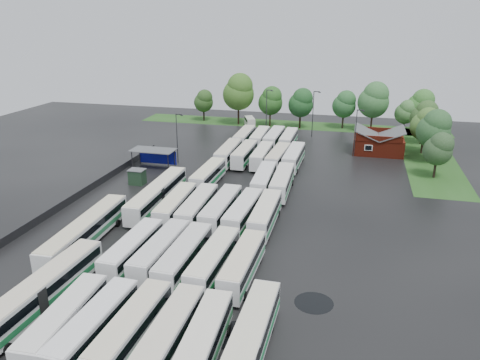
% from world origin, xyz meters
% --- Properties ---
extents(ground, '(160.00, 160.00, 0.00)m').
position_xyz_m(ground, '(0.00, 0.00, 0.00)').
color(ground, black).
rests_on(ground, ground).
extents(brick_building, '(10.07, 8.60, 5.39)m').
position_xyz_m(brick_building, '(24.00, 42.77, 1.87)').
color(brick_building, maroon).
rests_on(brick_building, ground).
extents(wash_shed, '(8.20, 4.20, 3.58)m').
position_xyz_m(wash_shed, '(-17.20, 22.02, 2.99)').
color(wash_shed, '#2D2D30').
rests_on(wash_shed, ground).
extents(utility_hut, '(2.70, 2.20, 2.62)m').
position_xyz_m(utility_hut, '(-16.20, 12.60, 1.32)').
color(utility_hut, black).
rests_on(utility_hut, ground).
extents(grass_strip_north, '(80.00, 10.00, 0.01)m').
position_xyz_m(grass_strip_north, '(2.00, 64.80, 0.01)').
color(grass_strip_north, '#24521A').
rests_on(grass_strip_north, ground).
extents(grass_strip_east, '(10.00, 50.00, 0.01)m').
position_xyz_m(grass_strip_east, '(34.00, 42.80, 0.01)').
color(grass_strip_east, '#24521A').
rests_on(grass_strip_east, ground).
extents(west_fence, '(0.10, 50.00, 1.20)m').
position_xyz_m(west_fence, '(-22.20, 8.00, 0.60)').
color(west_fence, '#2D2D30').
rests_on(west_fence, ground).
extents(bus_r0c0, '(3.06, 11.89, 3.28)m').
position_xyz_m(bus_r0c0, '(-4.27, -26.20, 1.80)').
color(bus_r0c0, silver).
rests_on(bus_r0c0, ground).
extents(bus_r0c1, '(2.82, 11.81, 3.27)m').
position_xyz_m(bus_r0c1, '(-1.38, -26.17, 1.80)').
color(bus_r0c1, silver).
rests_on(bus_r0c1, ground).
extents(bus_r0c2, '(2.76, 11.85, 3.29)m').
position_xyz_m(bus_r0c2, '(1.92, -25.72, 1.81)').
color(bus_r0c2, silver).
rests_on(bus_r0c2, ground).
extents(bus_r0c3, '(2.57, 11.79, 3.28)m').
position_xyz_m(bus_r0c3, '(5.38, -25.69, 1.80)').
color(bus_r0c3, silver).
rests_on(bus_r0c3, ground).
extents(bus_r0c4, '(3.01, 11.91, 3.29)m').
position_xyz_m(bus_r0c4, '(8.43, -25.94, 1.81)').
color(bus_r0c4, silver).
rests_on(bus_r0c4, ground).
extents(bus_r1c0, '(2.68, 11.78, 3.27)m').
position_xyz_m(bus_r1c0, '(-4.56, -12.40, 1.80)').
color(bus_r1c0, silver).
rests_on(bus_r1c0, ground).
extents(bus_r1c1, '(2.85, 12.11, 3.35)m').
position_xyz_m(bus_r1c1, '(-1.21, -12.16, 1.85)').
color(bus_r1c1, silver).
rests_on(bus_r1c1, ground).
extents(bus_r1c2, '(2.78, 12.29, 3.41)m').
position_xyz_m(bus_r1c2, '(1.81, -12.67, 1.88)').
color(bus_r1c2, silver).
rests_on(bus_r1c2, ground).
extents(bus_r1c3, '(2.93, 12.10, 3.35)m').
position_xyz_m(bus_r1c3, '(5.25, -12.72, 1.84)').
color(bus_r1c3, silver).
rests_on(bus_r1c3, ground).
extents(bus_r1c4, '(2.70, 11.83, 3.28)m').
position_xyz_m(bus_r1c4, '(8.53, -12.60, 1.80)').
color(bus_r1c4, silver).
rests_on(bus_r1c4, ground).
extents(bus_r2c0, '(2.99, 12.07, 3.34)m').
position_xyz_m(bus_r2c0, '(-4.59, 1.06, 1.83)').
color(bus_r2c0, silver).
rests_on(bus_r2c0, ground).
extents(bus_r2c1, '(2.87, 12.25, 3.40)m').
position_xyz_m(bus_r2c1, '(-1.36, 1.07, 1.87)').
color(bus_r2c1, silver).
rests_on(bus_r2c1, ground).
extents(bus_r2c2, '(2.81, 12.48, 3.46)m').
position_xyz_m(bus_r2c2, '(2.02, 1.24, 1.90)').
color(bus_r2c2, silver).
rests_on(bus_r2c2, ground).
extents(bus_r2c3, '(3.02, 12.06, 3.33)m').
position_xyz_m(bus_r2c3, '(5.21, 1.12, 1.83)').
color(bus_r2c3, silver).
rests_on(bus_r2c3, ground).
extents(bus_r2c4, '(2.69, 12.14, 3.37)m').
position_xyz_m(bus_r2c4, '(8.30, 1.03, 1.86)').
color(bus_r2c4, silver).
rests_on(bus_r2c4, ground).
extents(bus_r3c0, '(2.68, 12.00, 3.33)m').
position_xyz_m(bus_r3c0, '(-4.22, 14.77, 1.83)').
color(bus_r3c0, silver).
rests_on(bus_r3c0, ground).
extents(bus_r3c3, '(3.10, 12.15, 3.35)m').
position_xyz_m(bus_r3c3, '(5.32, 14.73, 1.84)').
color(bus_r3c3, silver).
rests_on(bus_r3c3, ground).
extents(bus_r3c4, '(2.97, 12.29, 3.40)m').
position_xyz_m(bus_r3c4, '(8.38, 14.47, 1.87)').
color(bus_r3c4, silver).
rests_on(bus_r3c4, ground).
extents(bus_r4c0, '(2.92, 12.51, 3.47)m').
position_xyz_m(bus_r4c0, '(-4.45, 28.30, 1.91)').
color(bus_r4c0, silver).
rests_on(bus_r4c0, ground).
extents(bus_r4c1, '(2.61, 12.00, 3.34)m').
position_xyz_m(bus_r4c1, '(-1.31, 28.65, 1.83)').
color(bus_r4c1, silver).
rests_on(bus_r4c1, ground).
extents(bus_r4c2, '(2.62, 11.79, 3.27)m').
position_xyz_m(bus_r4c2, '(2.16, 28.50, 1.80)').
color(bus_r4c2, silver).
rests_on(bus_r4c2, ground).
extents(bus_r4c3, '(3.06, 12.02, 3.32)m').
position_xyz_m(bus_r4c3, '(5.33, 28.25, 1.83)').
color(bus_r4c3, silver).
rests_on(bus_r4c3, ground).
extents(bus_r4c4, '(2.82, 12.43, 3.45)m').
position_xyz_m(bus_r4c4, '(8.27, 28.66, 1.90)').
color(bus_r4c4, silver).
rests_on(bus_r4c4, ground).
extents(bus_r5c0, '(2.78, 12.12, 3.36)m').
position_xyz_m(bus_r5c0, '(-4.49, 41.65, 1.85)').
color(bus_r5c0, silver).
rests_on(bus_r5c0, ground).
extents(bus_r5c1, '(2.82, 11.86, 3.28)m').
position_xyz_m(bus_r5c1, '(-1.11, 42.00, 1.81)').
color(bus_r5c1, silver).
rests_on(bus_r5c1, ground).
extents(bus_r5c2, '(2.77, 12.44, 3.46)m').
position_xyz_m(bus_r5c2, '(2.10, 41.98, 1.90)').
color(bus_r5c2, silver).
rests_on(bus_r5c2, ground).
extents(bus_r5c3, '(2.52, 11.77, 3.27)m').
position_xyz_m(bus_r5c3, '(5.24, 42.18, 1.80)').
color(bus_r5c3, silver).
rests_on(bus_r5c3, ground).
extents(artic_bus_west_a, '(3.22, 18.42, 3.40)m').
position_xyz_m(artic_bus_west_a, '(-9.11, -23.21, 1.89)').
color(artic_bus_west_a, silver).
rests_on(artic_bus_west_a, ground).
extents(artic_bus_west_b, '(2.94, 18.33, 3.39)m').
position_xyz_m(artic_bus_west_b, '(-8.90, 4.51, 1.88)').
color(artic_bus_west_b, silver).
rests_on(artic_bus_west_b, ground).
extents(artic_bus_west_c, '(3.34, 18.36, 3.39)m').
position_xyz_m(artic_bus_west_c, '(-12.37, -9.59, 1.88)').
color(artic_bus_west_c, silver).
rests_on(artic_bus_west_c, ground).
extents(artic_bus_east, '(2.67, 18.02, 3.34)m').
position_xyz_m(artic_bus_east, '(12.12, -26.51, 1.85)').
color(artic_bus_east, silver).
rests_on(artic_bus_east, ground).
extents(minibus, '(3.95, 5.86, 2.41)m').
position_xyz_m(minibus, '(-7.58, 60.15, 1.33)').
color(minibus, silver).
rests_on(minibus, ground).
extents(tree_north_0, '(5.18, 5.17, 8.57)m').
position_xyz_m(tree_north_0, '(-21.18, 63.89, 5.51)').
color(tree_north_0, black).
rests_on(tree_north_0, ground).
extents(tree_north_1, '(8.11, 8.11, 13.44)m').
position_xyz_m(tree_north_1, '(-10.84, 61.69, 8.65)').
color(tree_north_1, '#301F14').
rests_on(tree_north_1, ground).
extents(tree_north_2, '(6.27, 6.27, 10.38)m').
position_xyz_m(tree_north_2, '(-2.44, 61.84, 6.68)').
color(tree_north_2, '#352413').
rests_on(tree_north_2, ground).
extents(tree_north_3, '(6.23, 6.23, 10.31)m').
position_xyz_m(tree_north_3, '(5.45, 61.09, 6.63)').
color(tree_north_3, black).
rests_on(tree_north_3, ground).
extents(tree_north_4, '(5.87, 5.87, 9.72)m').
position_xyz_m(tree_north_4, '(16.01, 63.88, 6.25)').
color(tree_north_4, '#2F251A').
rests_on(tree_north_4, ground).
extents(tree_north_5, '(7.48, 7.48, 12.40)m').
position_xyz_m(tree_north_5, '(22.97, 61.85, 7.98)').
color(tree_north_5, '#342016').
rests_on(tree_north_5, ground).
extents(tree_north_6, '(6.53, 6.53, 10.82)m').
position_xyz_m(tree_north_6, '(33.94, 63.17, 6.96)').
color(tree_north_6, black).
rests_on(tree_north_6, ground).
extents(tree_east_0, '(5.03, 5.03, 8.32)m').
position_xyz_m(tree_east_0, '(33.51, 28.55, 5.35)').
color(tree_east_0, black).
rests_on(tree_east_0, ground).
extents(tree_east_1, '(6.41, 6.41, 10.61)m').
position_xyz_m(tree_east_1, '(33.84, 37.96, 6.83)').
color(tree_east_1, black).
rests_on(tree_east_1, ground).
extents(tree_east_2, '(5.89, 5.89, 9.75)m').
position_xyz_m(tree_east_2, '(33.06, 44.41, 6.27)').
color(tree_east_2, '#3A2A1D').
rests_on(tree_east_2, ground).
extents(tree_east_3, '(5.96, 5.96, 9.87)m').
position_xyz_m(tree_east_3, '(33.71, 52.48, 6.35)').
color(tree_east_3, black).
rests_on(tree_east_3, ground).
extents(tree_east_4, '(5.00, 4.99, 8.26)m').
position_xyz_m(tree_east_4, '(30.61, 62.09, 5.31)').
color(tree_east_4, black).
rests_on(tree_east_4, ground).
extents(lamp_post_ne, '(1.49, 0.29, 9.65)m').
position_xyz_m(lamp_post_ne, '(19.33, 38.76, 5.60)').
color(lamp_post_ne, '#2D2D30').
rests_on(lamp_post_ne, ground).
extents(lamp_post_nw, '(1.49, 0.29, 9.67)m').
position_xyz_m(lamp_post_nw, '(-13.89, 25.89, 5.61)').
color(lamp_post_nw, '#2D2D30').
rests_on(lamp_post_nw, ground).
extents(lamp_post_back_w, '(1.64, 0.32, 10.62)m').
position_xyz_m(lamp_post_back_w, '(-1.88, 53.83, 6.17)').
color(lamp_post_back_w, '#2D2D30').
rests_on(lamp_post_back_w, ground).
extents(lamp_post_back_e, '(1.66, 0.32, 10.76)m').
position_xyz_m(lamp_post_back_e, '(9.31, 53.33, 6.25)').
color(lamp_post_back_e, '#2D2D30').
rests_on(lamp_post_back_e, ground).
extents(puddle_0, '(5.17, 5.17, 0.01)m').
position_xyz_m(puddle_0, '(-2.04, -18.88, 0.00)').
color(puddle_0, black).
rests_on(puddle_0, ground).
extents(puddle_1, '(4.11, 4.11, 0.01)m').
position_xyz_m(puddle_1, '(9.64, -22.13, 0.00)').
color(puddle_1, black).
rests_on(puddle_1, ground).
extents(puddle_2, '(6.57, 6.57, 0.01)m').
position_xyz_m(puddle_2, '(-5.50, 4.19, 0.00)').
color(puddle_2, black).
rests_on(puddle_2, ground).
extents(puddle_3, '(4.57, 4.57, 0.01)m').
position_xyz_m(puddle_3, '(6.99, -4.65, 0.00)').
color(puddle_3, black).
rests_on(puddle_3, ground).
extents(puddle_4, '(3.95, 3.95, 0.01)m').
position_xyz_m(puddle_4, '(16.54, -15.26, 0.00)').
color(puddle_4, black).
rests_on(puddle_4, ground).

